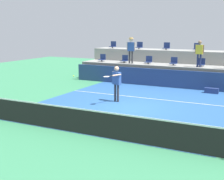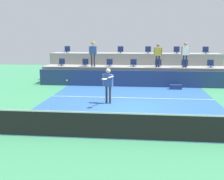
% 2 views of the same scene
% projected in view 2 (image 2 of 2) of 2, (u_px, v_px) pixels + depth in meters
% --- Properties ---
extents(ground_plane, '(40.00, 40.00, 0.00)m').
position_uv_depth(ground_plane, '(129.00, 109.00, 12.93)').
color(ground_plane, '#388456').
extents(court_inner_paint, '(9.00, 10.00, 0.01)m').
position_uv_depth(court_inner_paint, '(130.00, 104.00, 13.90)').
color(court_inner_paint, '#285693').
rests_on(court_inner_paint, ground_plane).
extents(court_service_line, '(9.00, 0.06, 0.00)m').
position_uv_depth(court_service_line, '(131.00, 98.00, 15.27)').
color(court_service_line, white).
rests_on(court_service_line, ground_plane).
extents(tennis_net, '(10.48, 0.08, 1.07)m').
position_uv_depth(tennis_net, '(123.00, 125.00, 8.93)').
color(tennis_net, black).
rests_on(tennis_net, ground_plane).
extents(sponsor_backboard, '(13.00, 0.16, 1.10)m').
position_uv_depth(sponsor_backboard, '(133.00, 79.00, 18.69)').
color(sponsor_backboard, navy).
rests_on(sponsor_backboard, ground_plane).
extents(seating_tier_lower, '(13.00, 1.80, 1.25)m').
position_uv_depth(seating_tier_lower, '(133.00, 75.00, 19.94)').
color(seating_tier_lower, gray).
rests_on(seating_tier_lower, ground_plane).
extents(seating_tier_upper, '(13.00, 1.80, 2.10)m').
position_uv_depth(seating_tier_upper, '(134.00, 67.00, 21.62)').
color(seating_tier_upper, gray).
rests_on(seating_tier_upper, ground_plane).
extents(stadium_chair_lower_far_left, '(0.44, 0.40, 0.52)m').
position_uv_depth(stadium_chair_lower_far_left, '(62.00, 63.00, 20.26)').
color(stadium_chair_lower_far_left, '#2D2D33').
rests_on(stadium_chair_lower_far_left, seating_tier_lower).
extents(stadium_chair_lower_left, '(0.44, 0.40, 0.52)m').
position_uv_depth(stadium_chair_lower_left, '(85.00, 63.00, 20.08)').
color(stadium_chair_lower_left, '#2D2D33').
rests_on(stadium_chair_lower_left, seating_tier_lower).
extents(stadium_chair_lower_mid_left, '(0.44, 0.40, 0.52)m').
position_uv_depth(stadium_chair_lower_mid_left, '(109.00, 63.00, 19.90)').
color(stadium_chair_lower_mid_left, '#2D2D33').
rests_on(stadium_chair_lower_mid_left, seating_tier_lower).
extents(stadium_chair_lower_center, '(0.44, 0.40, 0.52)m').
position_uv_depth(stadium_chair_lower_center, '(133.00, 63.00, 19.72)').
color(stadium_chair_lower_center, '#2D2D33').
rests_on(stadium_chair_lower_center, seating_tier_lower).
extents(stadium_chair_lower_mid_right, '(0.44, 0.40, 0.52)m').
position_uv_depth(stadium_chair_lower_mid_right, '(158.00, 64.00, 19.54)').
color(stadium_chair_lower_mid_right, '#2D2D33').
rests_on(stadium_chair_lower_mid_right, seating_tier_lower).
extents(stadium_chair_lower_right, '(0.44, 0.40, 0.52)m').
position_uv_depth(stadium_chair_lower_right, '(185.00, 64.00, 19.35)').
color(stadium_chair_lower_right, '#2D2D33').
rests_on(stadium_chair_lower_right, seating_tier_lower).
extents(stadium_chair_lower_far_right, '(0.44, 0.40, 0.52)m').
position_uv_depth(stadium_chair_lower_far_right, '(211.00, 64.00, 19.17)').
color(stadium_chair_lower_far_right, '#2D2D33').
rests_on(stadium_chair_lower_far_right, seating_tier_lower).
extents(stadium_chair_upper_far_left, '(0.44, 0.40, 0.52)m').
position_uv_depth(stadium_chair_upper_far_left, '(67.00, 50.00, 21.87)').
color(stadium_chair_upper_far_left, '#2D2D33').
rests_on(stadium_chair_upper_far_left, seating_tier_upper).
extents(stadium_chair_upper_left, '(0.44, 0.40, 0.52)m').
position_uv_depth(stadium_chair_upper_left, '(94.00, 50.00, 21.64)').
color(stadium_chair_upper_left, '#2D2D33').
rests_on(stadium_chair_upper_left, seating_tier_upper).
extents(stadium_chair_upper_mid_left, '(0.44, 0.40, 0.52)m').
position_uv_depth(stadium_chair_upper_mid_left, '(120.00, 50.00, 21.43)').
color(stadium_chair_upper_mid_left, '#2D2D33').
rests_on(stadium_chair_upper_mid_left, seating_tier_upper).
extents(stadium_chair_upper_mid_right, '(0.44, 0.40, 0.52)m').
position_uv_depth(stadium_chair_upper_mid_right, '(148.00, 50.00, 21.21)').
color(stadium_chair_upper_mid_right, '#2D2D33').
rests_on(stadium_chair_upper_mid_right, seating_tier_upper).
extents(stadium_chair_upper_right, '(0.44, 0.40, 0.52)m').
position_uv_depth(stadium_chair_upper_right, '(177.00, 51.00, 20.99)').
color(stadium_chair_upper_right, '#2D2D33').
rests_on(stadium_chair_upper_right, seating_tier_upper).
extents(stadium_chair_upper_far_right, '(0.44, 0.40, 0.52)m').
position_uv_depth(stadium_chair_upper_far_right, '(206.00, 51.00, 20.76)').
color(stadium_chair_upper_far_right, '#2D2D33').
rests_on(stadium_chair_upper_far_right, seating_tier_upper).
extents(tennis_player, '(0.59, 1.33, 1.78)m').
position_uv_depth(tennis_player, '(108.00, 82.00, 13.77)').
color(tennis_player, '#2D2D33').
rests_on(tennis_player, ground_plane).
extents(spectator_with_hat, '(0.60, 0.47, 1.76)m').
position_uv_depth(spectator_with_hat, '(93.00, 51.00, 19.48)').
color(spectator_with_hat, '#2D2D33').
rests_on(spectator_with_hat, seating_tier_lower).
extents(spectator_in_white, '(0.58, 0.26, 1.63)m').
position_uv_depth(spectator_in_white, '(158.00, 53.00, 19.03)').
color(spectator_in_white, navy).
rests_on(spectator_in_white, seating_tier_lower).
extents(spectator_leaning_on_rail, '(0.60, 0.28, 1.73)m').
position_uv_depth(spectator_leaning_on_rail, '(185.00, 52.00, 18.82)').
color(spectator_leaning_on_rail, navy).
rests_on(spectator_leaning_on_rail, seating_tier_lower).
extents(tennis_ball, '(0.07, 0.07, 0.07)m').
position_uv_depth(tennis_ball, '(67.00, 80.00, 12.93)').
color(tennis_ball, '#CCE033').
extents(equipment_bag, '(0.76, 0.28, 0.30)m').
position_uv_depth(equipment_bag, '(176.00, 87.00, 17.76)').
color(equipment_bag, navy).
rests_on(equipment_bag, ground_plane).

